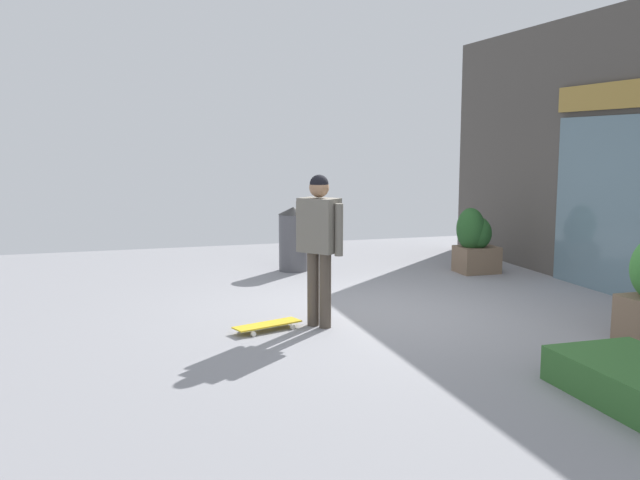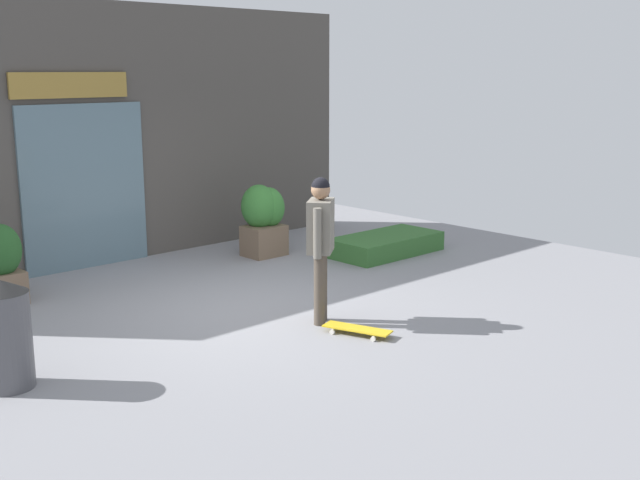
% 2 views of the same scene
% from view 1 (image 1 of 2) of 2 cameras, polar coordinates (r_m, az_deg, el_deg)
% --- Properties ---
extents(ground_plane, '(12.00, 12.00, 0.00)m').
position_cam_1_polar(ground_plane, '(8.28, 5.92, -6.04)').
color(ground_plane, gray).
extents(building_facade, '(8.92, 0.31, 3.78)m').
position_cam_1_polar(building_facade, '(9.82, 24.41, 6.53)').
color(building_facade, '#4C4742').
rests_on(building_facade, ground_plane).
extents(skateboarder, '(0.49, 0.46, 1.67)m').
position_cam_1_polar(skateboarder, '(7.48, -0.07, 0.43)').
color(skateboarder, '#4C4238').
rests_on(skateboarder, ground_plane).
extents(skateboard, '(0.45, 0.79, 0.08)m').
position_cam_1_polar(skateboard, '(7.53, -4.34, -6.96)').
color(skateboard, gold).
rests_on(skateboard, ground_plane).
extents(planter_box_left, '(0.52, 0.63, 1.01)m').
position_cam_1_polar(planter_box_left, '(10.96, 12.58, -0.05)').
color(planter_box_left, brown).
rests_on(planter_box_left, ground_plane).
extents(trash_bin, '(0.47, 0.47, 1.01)m').
position_cam_1_polar(trash_bin, '(10.89, -2.20, 0.10)').
color(trash_bin, '#4C4C51').
rests_on(trash_bin, ground_plane).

